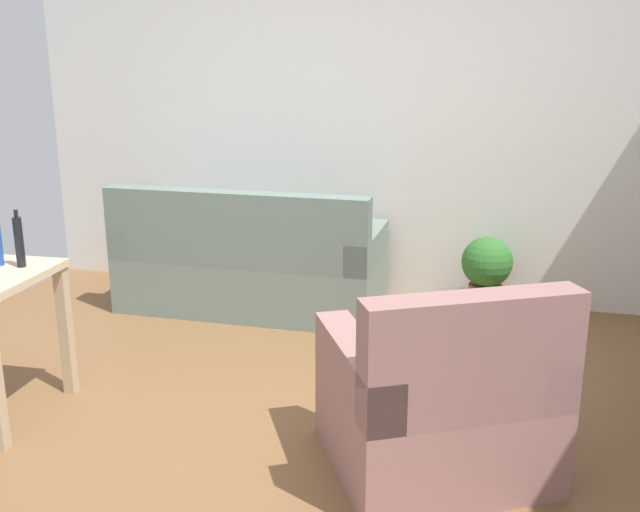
% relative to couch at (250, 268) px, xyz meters
% --- Properties ---
extents(ground_plane, '(5.20, 4.40, 0.02)m').
position_rel_couch_xyz_m(ground_plane, '(0.71, -1.59, -0.32)').
color(ground_plane, brown).
extents(wall_rear, '(5.20, 0.10, 2.70)m').
position_rel_couch_xyz_m(wall_rear, '(0.71, 0.61, 1.04)').
color(wall_rear, silver).
rests_on(wall_rear, ground_plane).
extents(couch, '(1.87, 0.84, 0.92)m').
position_rel_couch_xyz_m(couch, '(0.00, 0.00, 0.00)').
color(couch, slate).
rests_on(couch, ground_plane).
extents(potted_plant, '(0.36, 0.36, 0.57)m').
position_rel_couch_xyz_m(potted_plant, '(1.67, 0.31, 0.02)').
color(potted_plant, brown).
rests_on(potted_plant, ground_plane).
extents(armchair, '(1.19, 1.17, 0.92)m').
position_rel_couch_xyz_m(armchair, '(1.55, -1.82, 0.01)').
color(armchair, '#996B66').
rests_on(armchair, ground_plane).
extents(bottle_dark, '(0.04, 0.04, 0.30)m').
position_rel_couch_xyz_m(bottle_dark, '(-0.60, -1.71, 0.59)').
color(bottle_dark, black).
rests_on(bottle_dark, desk).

